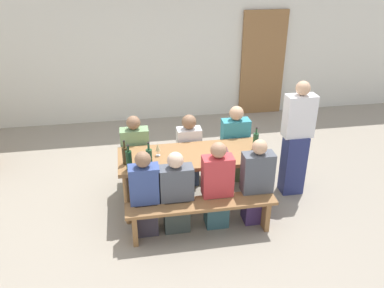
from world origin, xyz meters
name	(u,v)px	position (x,y,z in m)	size (l,w,h in m)	color
ground_plane	(192,202)	(0.00, 0.00, 0.00)	(24.00, 24.00, 0.00)	gray
back_wall	(164,38)	(0.00, 3.18, 1.60)	(14.00, 0.20, 3.20)	silver
wooden_door	(263,64)	(1.98, 3.04, 1.05)	(0.90, 0.06, 2.10)	olive
tasting_table	(192,160)	(0.00, 0.00, 0.66)	(1.91, 0.73, 0.75)	olive
bench_near	(201,210)	(0.00, -0.67, 0.35)	(1.81, 0.30, 0.45)	olive
bench_far	(184,157)	(0.00, 0.67, 0.35)	(1.81, 0.30, 0.45)	olive
wine_bottle_0	(129,160)	(-0.81, -0.25, 0.88)	(0.07, 0.07, 0.33)	#143319
wine_bottle_1	(149,157)	(-0.57, -0.21, 0.87)	(0.08, 0.08, 0.32)	#234C2D
wine_bottle_2	(256,141)	(0.86, 0.01, 0.87)	(0.07, 0.07, 0.31)	#234C2D
wine_bottle_3	(125,155)	(-0.85, -0.10, 0.87)	(0.07, 0.07, 0.32)	#332814
wine_glass_0	(158,148)	(-0.44, 0.04, 0.86)	(0.07, 0.07, 0.17)	silver
wine_glass_1	(226,150)	(0.41, -0.19, 0.88)	(0.07, 0.07, 0.18)	silver
seated_guest_near_0	(145,196)	(-0.65, -0.52, 0.52)	(0.35, 0.24, 1.11)	#332E38
seated_guest_near_1	(176,195)	(-0.28, -0.52, 0.50)	(0.41, 0.24, 1.07)	#333C38
seated_guest_near_2	(217,187)	(0.22, -0.52, 0.54)	(0.37, 0.24, 1.15)	#2E5159
seated_guest_near_3	(257,184)	(0.72, -0.52, 0.54)	(0.38, 0.24, 1.14)	#382651
seated_guest_far_0	(136,155)	(-0.72, 0.52, 0.53)	(0.39, 0.24, 1.13)	#385843
seated_guest_far_1	(189,151)	(0.05, 0.52, 0.52)	(0.34, 0.24, 1.09)	#344563
seated_guest_far_2	(235,146)	(0.73, 0.52, 0.56)	(0.40, 0.24, 1.17)	#4B5636
standing_host	(296,141)	(1.45, 0.05, 0.79)	(0.40, 0.24, 1.64)	navy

